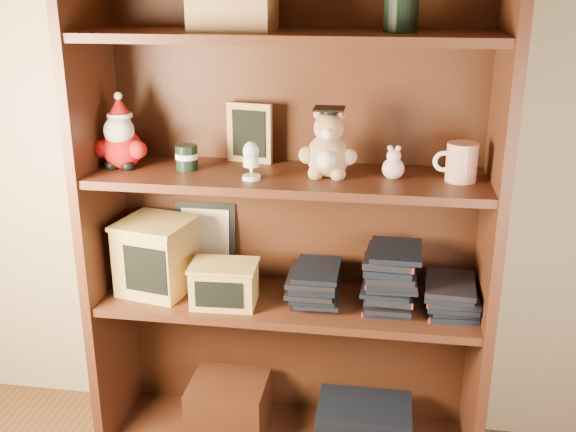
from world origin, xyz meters
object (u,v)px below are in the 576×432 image
(grad_teddy_bear, at_px, (328,150))
(teacher_mug, at_px, (461,162))
(bookcase, at_px, (290,223))
(treats_box, at_px, (157,255))

(grad_teddy_bear, distance_m, teacher_mug, 0.37)
(bookcase, distance_m, teacher_mug, 0.54)
(grad_teddy_bear, xyz_separation_m, teacher_mug, (0.37, 0.01, -0.02))
(bookcase, height_order, treats_box, bookcase)
(bookcase, relative_size, teacher_mug, 13.08)
(treats_box, bearing_deg, grad_teddy_bear, -0.55)
(grad_teddy_bear, xyz_separation_m, treats_box, (-0.53, 0.01, -0.36))
(teacher_mug, distance_m, treats_box, 0.96)
(bookcase, relative_size, grad_teddy_bear, 7.92)
(grad_teddy_bear, bearing_deg, bookcase, 154.46)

